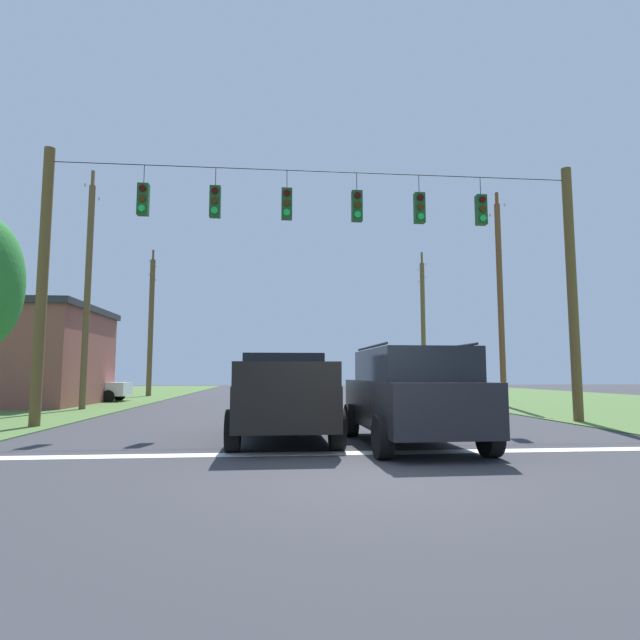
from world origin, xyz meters
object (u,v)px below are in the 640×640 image
object	(u,v)px
distant_car_oncoming	(431,390)
utility_pole_mid_left	(88,290)
utility_pole_far_left	(151,324)
overhead_signal_span	(320,267)
utility_pole_far_right	(423,325)
distant_car_crossing_white	(87,387)
suv_black	(411,394)
pickup_truck	(283,396)
utility_pole_mid_right	(500,299)

from	to	relation	value
distant_car_oncoming	utility_pole_mid_left	world-z (taller)	utility_pole_mid_left
utility_pole_far_left	overhead_signal_span	bearing A→B (deg)	-64.39
utility_pole_far_right	overhead_signal_span	bearing A→B (deg)	-114.68
overhead_signal_span	distant_car_crossing_white	bearing A→B (deg)	130.10
distant_car_oncoming	distant_car_crossing_white	bearing A→B (deg)	156.05
suv_black	utility_pole_mid_left	size ratio (longest dim) A/B	0.47
pickup_truck	suv_black	xyz separation A→B (m)	(2.62, -1.42, 0.09)
utility_pole_mid_right	utility_pole_far_left	xyz separation A→B (m)	(-18.39, 12.27, -0.11)
suv_black	utility_pole_far_right	world-z (taller)	utility_pole_far_right
overhead_signal_span	utility_pole_mid_right	xyz separation A→B (m)	(9.01, 7.32, 0.20)
utility_pole_mid_right	utility_pole_mid_left	distance (m)	18.16
utility_pole_mid_right	utility_pole_far_left	bearing A→B (deg)	146.30
utility_pole_far_left	distant_car_crossing_white	bearing A→B (deg)	-105.15
distant_car_oncoming	suv_black	bearing A→B (deg)	-109.57
overhead_signal_span	distant_car_oncoming	size ratio (longest dim) A/B	3.68
suv_black	utility_pole_far_left	world-z (taller)	utility_pole_far_left
suv_black	utility_pole_mid_right	size ratio (longest dim) A/B	0.49
overhead_signal_span	utility_pole_far_right	size ratio (longest dim) A/B	1.60
utility_pole_far_right	utility_pole_mid_left	xyz separation A→B (m)	(-18.34, -12.95, 0.04)
overhead_signal_span	utility_pole_mid_left	bearing A→B (deg)	142.40
pickup_truck	utility_pole_far_left	bearing A→B (deg)	109.94
utility_pole_mid_right	utility_pole_far_right	size ratio (longest dim) A/B	0.98
utility_pole_mid_right	utility_pole_far_right	world-z (taller)	utility_pole_far_right
distant_car_crossing_white	utility_pole_mid_left	distance (m)	7.69
distant_car_crossing_white	distant_car_oncoming	size ratio (longest dim) A/B	0.98
suv_black	distant_car_oncoming	world-z (taller)	suv_black
overhead_signal_span	utility_pole_mid_right	bearing A→B (deg)	39.09
distant_car_crossing_white	utility_pole_far_right	bearing A→B (deg)	18.51
suv_black	distant_car_crossing_white	distance (m)	21.75
suv_black	utility_pole_mid_left	xyz separation A→B (m)	(-10.62, 11.58, 3.90)
utility_pole_far_left	pickup_truck	bearing A→B (deg)	-70.06
overhead_signal_span	utility_pole_mid_left	distance (m)	11.55
utility_pole_far_right	distant_car_oncoming	bearing A→B (deg)	-105.86
distant_car_crossing_white	suv_black	bearing A→B (deg)	-54.65
suv_black	utility_pole_mid_right	world-z (taller)	utility_pole_mid_right
distant_car_oncoming	utility_pole_mid_left	bearing A→B (deg)	175.64
distant_car_crossing_white	utility_pole_far_left	size ratio (longest dim) A/B	0.44
distant_car_crossing_white	utility_pole_mid_left	world-z (taller)	utility_pole_mid_left
distant_car_oncoming	utility_pole_mid_right	bearing A→B (deg)	19.67
overhead_signal_span	utility_pole_far_right	world-z (taller)	utility_pole_far_right
suv_black	utility_pole_far_right	xyz separation A→B (m)	(7.72, 24.53, 3.86)
suv_black	distant_car_crossing_white	world-z (taller)	suv_black
distant_car_crossing_white	utility_pole_far_left	bearing A→B (deg)	74.85
distant_car_oncoming	utility_pole_far_left	size ratio (longest dim) A/B	0.45
overhead_signal_span	suv_black	bearing A→B (deg)	-72.06
pickup_truck	utility_pole_far_left	xyz separation A→B (m)	(-8.24, 22.70, 3.79)
utility_pole_mid_left	utility_pole_far_left	size ratio (longest dim) A/B	1.04
utility_pole_far_right	pickup_truck	bearing A→B (deg)	-114.09
utility_pole_far_right	utility_pole_far_left	size ratio (longest dim) A/B	1.04
distant_car_crossing_white	utility_pole_far_left	world-z (taller)	utility_pole_far_left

